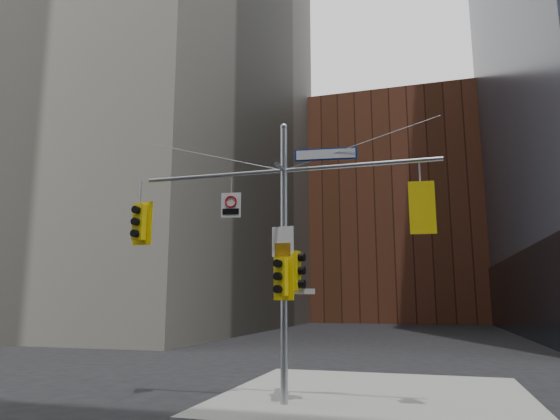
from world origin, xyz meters
The scene contains 12 objects.
sidewalk_corner centered at (2.00, 4.00, 0.07)m, with size 8.00×8.00×0.15m, color gray.
brick_midrise centered at (0.00, 58.00, 14.00)m, with size 26.00×20.00×28.00m, color brown.
signal_assembly centered at (0.00, 1.99, 4.42)m, with size 8.00×0.80×7.30m.
traffic_light_west_arm centered at (-4.27, 2.01, 4.80)m, with size 0.60×0.47×1.25m.
traffic_light_east_arm centered at (3.44, 1.99, 4.80)m, with size 0.61×0.51×1.27m.
traffic_light_pole_side centered at (0.32, 2.00, 3.37)m, with size 0.40×0.34×0.99m.
traffic_light_pole_front centered at (0.00, 1.73, 3.21)m, with size 0.55×0.49×1.16m.
street_sign_blade centered at (1.13, 2.00, 6.35)m, with size 1.61×0.24×0.31m.
regulatory_sign_arm centered at (-1.47, 1.97, 5.17)m, with size 0.54×0.11×0.67m.
regulatory_sign_pole centered at (0.00, 1.88, 4.09)m, with size 0.59×0.11×0.77m.
street_blade_ew centered at (0.45, 2.00, 2.85)m, with size 0.69×0.04×0.14m.
street_blade_ns centered at (0.00, 2.45, 2.84)m, with size 0.05×0.75×0.15m.
Camera 1 is at (3.51, -10.25, 2.64)m, focal length 32.00 mm.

